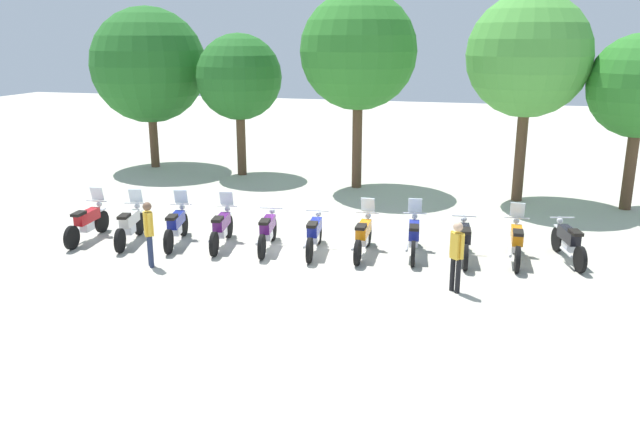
% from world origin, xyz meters
% --- Properties ---
extents(ground_plane, '(80.00, 80.00, 0.00)m').
position_xyz_m(ground_plane, '(0.00, 0.00, 0.00)').
color(ground_plane, '#BCB7A8').
extents(motorcycle_0, '(0.62, 2.19, 1.37)m').
position_xyz_m(motorcycle_0, '(-6.32, -0.68, 0.52)').
color(motorcycle_0, black).
rests_on(motorcycle_0, ground_plane).
extents(motorcycle_1, '(0.71, 2.16, 1.37)m').
position_xyz_m(motorcycle_1, '(-5.06, -0.59, 0.52)').
color(motorcycle_1, black).
rests_on(motorcycle_1, ground_plane).
extents(motorcycle_2, '(0.72, 2.16, 1.37)m').
position_xyz_m(motorcycle_2, '(-3.80, -0.34, 0.52)').
color(motorcycle_2, black).
rests_on(motorcycle_2, ground_plane).
extents(motorcycle_3, '(0.63, 2.18, 1.37)m').
position_xyz_m(motorcycle_3, '(-2.53, -0.20, 0.52)').
color(motorcycle_3, black).
rests_on(motorcycle_3, ground_plane).
extents(motorcycle_4, '(0.62, 2.18, 0.99)m').
position_xyz_m(motorcycle_4, '(-1.27, -0.11, 0.50)').
color(motorcycle_4, black).
rests_on(motorcycle_4, ground_plane).
extents(motorcycle_5, '(0.62, 2.19, 0.99)m').
position_xyz_m(motorcycle_5, '(-0.01, -0.05, 0.50)').
color(motorcycle_5, black).
rests_on(motorcycle_5, ground_plane).
extents(motorcycle_6, '(0.62, 2.19, 1.37)m').
position_xyz_m(motorcycle_6, '(1.26, 0.11, 0.52)').
color(motorcycle_6, black).
rests_on(motorcycle_6, ground_plane).
extents(motorcycle_7, '(0.62, 2.19, 1.37)m').
position_xyz_m(motorcycle_7, '(2.52, 0.38, 0.52)').
color(motorcycle_7, black).
rests_on(motorcycle_7, ground_plane).
extents(motorcycle_8, '(0.62, 2.19, 0.99)m').
position_xyz_m(motorcycle_8, '(3.78, 0.42, 0.50)').
color(motorcycle_8, black).
rests_on(motorcycle_8, ground_plane).
extents(motorcycle_9, '(0.62, 2.19, 1.37)m').
position_xyz_m(motorcycle_9, '(5.05, 0.62, 0.52)').
color(motorcycle_9, black).
rests_on(motorcycle_9, ground_plane).
extents(motorcycle_10, '(0.79, 2.14, 0.99)m').
position_xyz_m(motorcycle_10, '(6.30, 0.96, 0.50)').
color(motorcycle_10, black).
rests_on(motorcycle_10, ground_plane).
extents(person_0, '(0.32, 0.36, 1.63)m').
position_xyz_m(person_0, '(-3.59, -2.11, 0.94)').
color(person_0, '#232D4C').
rests_on(person_0, ground_plane).
extents(person_1, '(0.35, 0.33, 1.60)m').
position_xyz_m(person_1, '(3.70, -1.82, 0.93)').
color(person_1, black).
rests_on(person_1, ground_plane).
extents(tree_0, '(4.73, 4.73, 6.64)m').
position_xyz_m(tree_0, '(-9.65, 9.03, 4.27)').
color(tree_0, brown).
rests_on(tree_0, ground_plane).
extents(tree_1, '(3.35, 3.35, 5.58)m').
position_xyz_m(tree_1, '(-5.44, 8.51, 3.88)').
color(tree_1, brown).
rests_on(tree_1, ground_plane).
extents(tree_2, '(4.16, 4.16, 7.02)m').
position_xyz_m(tree_2, '(-0.48, 7.52, 4.92)').
color(tree_2, brown).
rests_on(tree_2, ground_plane).
extents(tree_3, '(4.01, 4.01, 6.85)m').
position_xyz_m(tree_3, '(5.25, 7.02, 4.82)').
color(tree_3, brown).
rests_on(tree_3, ground_plane).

